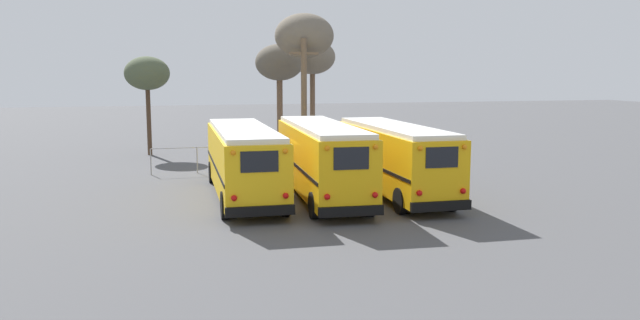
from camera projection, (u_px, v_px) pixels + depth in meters
The scene contains 10 objects.
ground_plane at pixel (322, 198), 27.21m from camera, with size 160.00×160.00×0.00m, color #4C4C4F.
school_bus_0 at pixel (243, 159), 27.07m from camera, with size 2.77×10.80×3.08m.
school_bus_1 at pixel (322, 158), 27.00m from camera, with size 2.91×10.60×3.23m.
school_bus_2 at pixel (394, 157), 27.67m from camera, with size 2.57×10.26×3.12m.
utility_pole at pixel (304, 99), 37.59m from camera, with size 1.80×0.36×7.45m.
bare_tree_0 at pixel (279, 64), 43.79m from camera, with size 3.40×3.40×7.40m.
bare_tree_1 at pixel (147, 74), 40.55m from camera, with size 2.91×2.91×6.46m.
bare_tree_2 at pixel (312, 58), 45.53m from camera, with size 3.35×3.35×7.80m.
bare_tree_3 at pixel (304, 37), 38.88m from camera, with size 3.70×3.70×9.07m.
fence_line at pixel (285, 152), 34.90m from camera, with size 14.61×0.06×1.42m.
Camera 1 is at (-6.76, -25.85, 5.42)m, focal length 35.00 mm.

